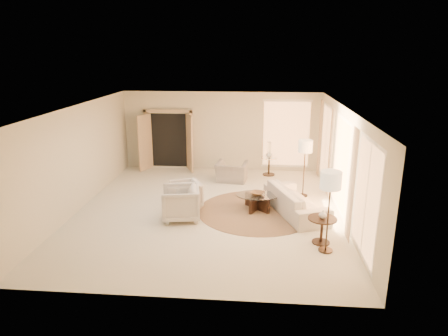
# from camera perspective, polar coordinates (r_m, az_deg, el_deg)

# --- Properties ---
(room) EXTENTS (7.04, 8.04, 2.83)m
(room) POSITION_cam_1_polar(r_m,az_deg,el_deg) (10.45, -2.37, 1.00)
(room) COLOR silver
(room) RESTS_ON ground
(windows_right) EXTENTS (0.10, 6.40, 2.40)m
(windows_right) POSITION_cam_1_polar(r_m,az_deg,el_deg) (10.70, 16.36, 0.44)
(windows_right) COLOR #FFAF66
(windows_right) RESTS_ON room
(window_back_corner) EXTENTS (1.70, 0.10, 2.40)m
(window_back_corner) POSITION_cam_1_polar(r_m,az_deg,el_deg) (14.26, 8.89, 4.81)
(window_back_corner) COLOR #FFAF66
(window_back_corner) RESTS_ON room
(curtains_right) EXTENTS (0.06, 5.20, 2.60)m
(curtains_right) POSITION_cam_1_polar(r_m,az_deg,el_deg) (11.55, 15.26, 1.43)
(curtains_right) COLOR tan
(curtains_right) RESTS_ON room
(french_doors) EXTENTS (1.95, 0.66, 2.16)m
(french_doors) POSITION_cam_1_polar(r_m,az_deg,el_deg) (14.51, -7.94, 3.91)
(french_doors) COLOR tan
(french_doors) RESTS_ON room
(area_rug) EXTENTS (3.98, 3.98, 0.01)m
(area_rug) POSITION_cam_1_polar(r_m,az_deg,el_deg) (10.89, 4.66, -6.13)
(area_rug) COLOR #48311F
(area_rug) RESTS_ON room
(sofa) EXTENTS (1.69, 2.55, 0.70)m
(sofa) POSITION_cam_1_polar(r_m,az_deg,el_deg) (10.80, 10.18, -4.59)
(sofa) COLOR beige
(sofa) RESTS_ON room
(armchair_left) EXTENTS (0.98, 1.01, 0.80)m
(armchair_left) POSITION_cam_1_polar(r_m,az_deg,el_deg) (11.08, -5.47, -3.59)
(armchair_left) COLOR beige
(armchair_left) RESTS_ON room
(armchair_right) EXTENTS (1.01, 1.06, 0.95)m
(armchair_right) POSITION_cam_1_polar(r_m,az_deg,el_deg) (10.28, -6.22, -4.78)
(armchair_right) COLOR beige
(armchair_right) RESTS_ON room
(accent_chair) EXTENTS (1.06, 0.76, 0.87)m
(accent_chair) POSITION_cam_1_polar(r_m,az_deg,el_deg) (13.16, 1.10, -0.09)
(accent_chair) COLOR gray
(accent_chair) RESTS_ON room
(coffee_table) EXTENTS (1.35, 1.35, 0.43)m
(coffee_table) POSITION_cam_1_polar(r_m,az_deg,el_deg) (10.91, 4.77, -4.63)
(coffee_table) COLOR black
(coffee_table) RESTS_ON room
(end_table) EXTENTS (0.64, 0.64, 0.61)m
(end_table) POSITION_cam_1_polar(r_m,az_deg,el_deg) (9.26, 13.82, -8.03)
(end_table) COLOR black
(end_table) RESTS_ON room
(side_table) EXTENTS (0.55, 0.55, 0.64)m
(side_table) POSITION_cam_1_polar(r_m,az_deg,el_deg) (13.92, 6.44, 0.53)
(side_table) COLOR black
(side_table) RESTS_ON room
(floor_lamp_near) EXTENTS (0.41, 0.41, 1.70)m
(floor_lamp_near) POSITION_cam_1_polar(r_m,az_deg,el_deg) (11.77, 11.54, 2.70)
(floor_lamp_near) COLOR black
(floor_lamp_near) RESTS_ON room
(floor_lamp_far) EXTENTS (0.44, 0.44, 1.80)m
(floor_lamp_far) POSITION_cam_1_polar(r_m,az_deg,el_deg) (8.52, 15.00, -2.22)
(floor_lamp_far) COLOR black
(floor_lamp_far) RESTS_ON room
(bowl) EXTENTS (0.46, 0.46, 0.09)m
(bowl) POSITION_cam_1_polar(r_m,az_deg,el_deg) (10.84, 4.79, -3.63)
(bowl) COLOR brown
(bowl) RESTS_ON coffee_table
(end_vase) EXTENTS (0.20, 0.20, 0.19)m
(end_vase) POSITION_cam_1_polar(r_m,az_deg,el_deg) (9.15, 13.94, -6.44)
(end_vase) COLOR silver
(end_vase) RESTS_ON end_table
(side_vase) EXTENTS (0.27, 0.27, 0.23)m
(side_vase) POSITION_cam_1_polar(r_m,az_deg,el_deg) (13.83, 6.49, 1.98)
(side_vase) COLOR silver
(side_vase) RESTS_ON side_table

